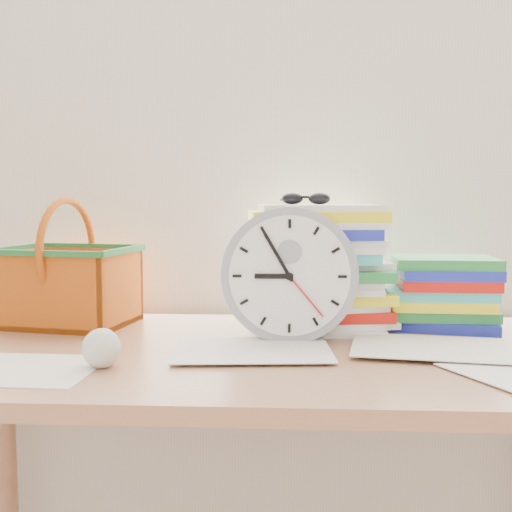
# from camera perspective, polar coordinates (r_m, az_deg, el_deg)

# --- Properties ---
(curtain) EXTENTS (2.40, 0.01, 2.50)m
(curtain) POSITION_cam_1_polar(r_m,az_deg,el_deg) (1.61, 1.24, 14.58)
(curtain) COLOR white
(curtain) RESTS_ON room_shell
(desk) EXTENTS (1.40, 0.70, 0.75)m
(desk) POSITION_cam_1_polar(r_m,az_deg,el_deg) (1.26, 0.58, -11.50)
(desk) COLOR #A36E4C
(desk) RESTS_ON ground
(paper_stack) EXTENTS (0.35, 0.30, 0.27)m
(paper_stack) POSITION_cam_1_polar(r_m,az_deg,el_deg) (1.42, 5.52, -0.97)
(paper_stack) COLOR white
(paper_stack) RESTS_ON desk
(clock) EXTENTS (0.27, 0.05, 0.27)m
(clock) POSITION_cam_1_polar(r_m,az_deg,el_deg) (1.28, 3.00, -1.64)
(clock) COLOR #9295A3
(clock) RESTS_ON desk
(sunglasses) EXTENTS (0.14, 0.13, 0.03)m
(sunglasses) POSITION_cam_1_polar(r_m,az_deg,el_deg) (1.40, 4.45, 5.12)
(sunglasses) COLOR black
(sunglasses) RESTS_ON paper_stack
(book_stack) EXTENTS (0.29, 0.23, 0.16)m
(book_stack) POSITION_cam_1_polar(r_m,az_deg,el_deg) (1.48, 16.42, -3.14)
(book_stack) COLOR white
(book_stack) RESTS_ON desk
(basket) EXTENTS (0.32, 0.27, 0.28)m
(basket) POSITION_cam_1_polar(r_m,az_deg,el_deg) (1.51, -16.38, -0.58)
(basket) COLOR orange
(basket) RESTS_ON desk
(crumpled_ball) EXTENTS (0.07, 0.07, 0.07)m
(crumpled_ball) POSITION_cam_1_polar(r_m,az_deg,el_deg) (1.13, -13.61, -7.93)
(crumpled_ball) COLOR white
(crumpled_ball) RESTS_ON desk
(scattered_papers) EXTENTS (1.26, 0.42, 0.02)m
(scattered_papers) POSITION_cam_1_polar(r_m,az_deg,el_deg) (1.24, 0.59, -7.93)
(scattered_papers) COLOR white
(scattered_papers) RESTS_ON desk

